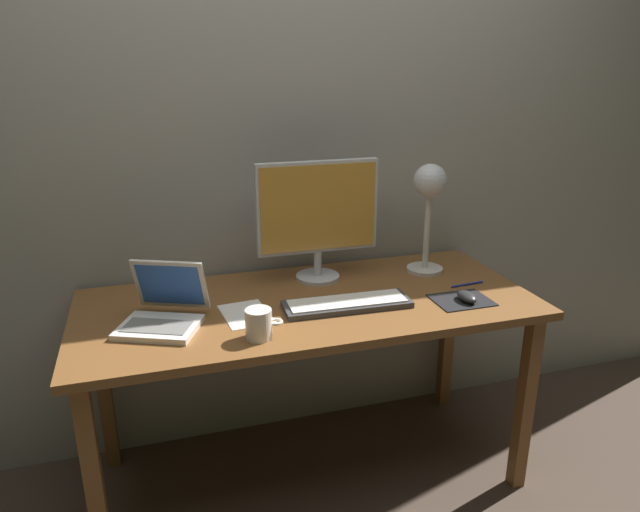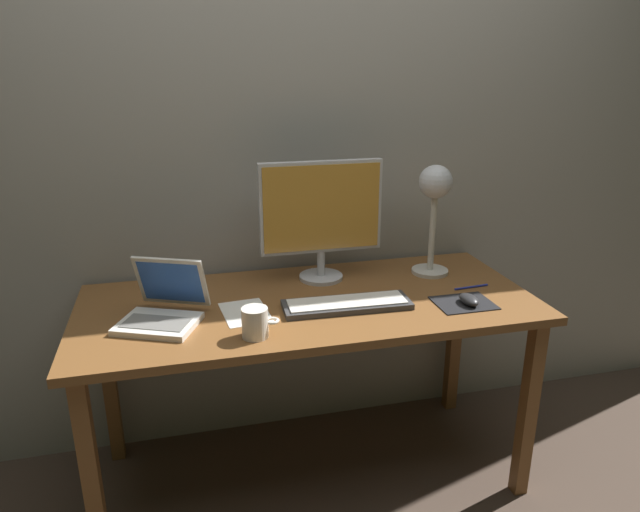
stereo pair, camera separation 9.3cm
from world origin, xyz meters
name	(u,v)px [view 2 (the right image)]	position (x,y,z in m)	size (l,w,h in m)	color
ground_plane	(310,472)	(0.00, 0.00, 0.00)	(4.80, 4.80, 0.00)	#47382D
back_wall	(284,127)	(0.00, 0.40, 1.30)	(4.80, 0.06, 2.60)	#9E998E
desk	(309,321)	(0.00, 0.00, 0.66)	(1.60, 0.70, 0.74)	brown
monitor	(321,213)	(0.09, 0.19, 1.00)	(0.47, 0.17, 0.46)	silver
keyboard_main	(347,304)	(0.11, -0.09, 0.75)	(0.44, 0.16, 0.03)	#38383A
laptop	(164,303)	(-0.49, -0.04, 0.80)	(0.32, 0.33, 0.20)	silver
desk_lamp	(435,196)	(0.53, 0.15, 1.05)	(0.14, 0.14, 0.43)	beige
mousepad	(464,303)	(0.52, -0.16, 0.74)	(0.20, 0.16, 0.00)	black
mouse	(469,300)	(0.53, -0.18, 0.76)	(0.06, 0.10, 0.03)	#28282B
coffee_mug	(255,323)	(-0.22, -0.24, 0.79)	(0.12, 0.08, 0.10)	white
paper_sheet_by_keyboard	(245,312)	(-0.23, -0.05, 0.74)	(0.15, 0.21, 0.00)	white
pen	(471,287)	(0.61, -0.04, 0.74)	(0.01, 0.01, 0.14)	#2633A5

